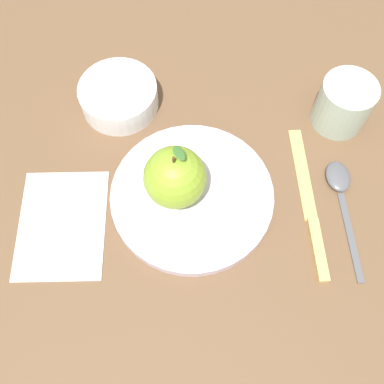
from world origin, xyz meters
The scene contains 8 objects.
ground_plane centered at (0.00, 0.00, 0.00)m, with size 2.40×2.40×0.00m, color brown.
dinner_plate centered at (-0.01, 0.03, 0.01)m, with size 0.22×0.22×0.02m.
apple centered at (-0.02, 0.04, 0.06)m, with size 0.08×0.08×0.09m.
side_bowl centered at (0.04, 0.21, 0.02)m, with size 0.12×0.12×0.04m.
cup centered at (0.24, -0.05, 0.04)m, with size 0.08×0.08×0.07m.
knife centered at (0.08, -0.11, 0.00)m, with size 0.18×0.17×0.01m.
spoon centered at (0.14, -0.12, 0.01)m, with size 0.14×0.14×0.01m.
linen_napkin centered at (-0.15, 0.13, 0.00)m, with size 0.12×0.16×0.00m, color silver.
Camera 1 is at (-0.20, -0.14, 0.56)m, focal length 41.68 mm.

